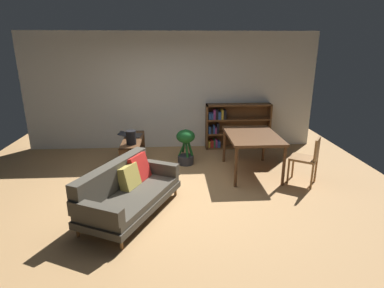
{
  "coord_description": "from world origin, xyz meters",
  "views": [
    {
      "loc": [
        0.0,
        -4.71,
        2.42
      ],
      "look_at": [
        0.32,
        0.22,
        0.84
      ],
      "focal_mm": 29.34,
      "sensor_mm": 36.0,
      "label": 1
    }
  ],
  "objects_px": {
    "dining_table": "(252,138)",
    "open_laptop": "(131,135)",
    "fabric_couch": "(127,190)",
    "potted_floor_plant": "(186,144)",
    "bookshelf": "(234,126)",
    "dining_chair_near": "(308,157)",
    "desk_speaker": "(131,137)",
    "media_console": "(133,154)"
  },
  "relations": [
    {
      "from": "dining_table",
      "to": "open_laptop",
      "type": "bearing_deg",
      "value": 165.87
    },
    {
      "from": "fabric_couch",
      "to": "potted_floor_plant",
      "type": "distance_m",
      "value": 2.15
    },
    {
      "from": "potted_floor_plant",
      "to": "bookshelf",
      "type": "height_order",
      "value": "bookshelf"
    },
    {
      "from": "potted_floor_plant",
      "to": "dining_chair_near",
      "type": "distance_m",
      "value": 2.39
    },
    {
      "from": "dining_table",
      "to": "dining_chair_near",
      "type": "bearing_deg",
      "value": -34.26
    },
    {
      "from": "dining_table",
      "to": "bookshelf",
      "type": "height_order",
      "value": "bookshelf"
    },
    {
      "from": "desk_speaker",
      "to": "potted_floor_plant",
      "type": "distance_m",
      "value": 1.2
    },
    {
      "from": "potted_floor_plant",
      "to": "bookshelf",
      "type": "bearing_deg",
      "value": 41.35
    },
    {
      "from": "dining_table",
      "to": "bookshelf",
      "type": "bearing_deg",
      "value": 91.51
    },
    {
      "from": "media_console",
      "to": "dining_table",
      "type": "bearing_deg",
      "value": -9.12
    },
    {
      "from": "fabric_couch",
      "to": "bookshelf",
      "type": "bearing_deg",
      "value": 54.03
    },
    {
      "from": "dining_table",
      "to": "dining_chair_near",
      "type": "height_order",
      "value": "dining_chair_near"
    },
    {
      "from": "dining_table",
      "to": "desk_speaker",
      "type": "bearing_deg",
      "value": 179.09
    },
    {
      "from": "media_console",
      "to": "dining_chair_near",
      "type": "distance_m",
      "value": 3.32
    },
    {
      "from": "media_console",
      "to": "bookshelf",
      "type": "relative_size",
      "value": 0.81
    },
    {
      "from": "fabric_couch",
      "to": "dining_table",
      "type": "bearing_deg",
      "value": 31.99
    },
    {
      "from": "media_console",
      "to": "potted_floor_plant",
      "type": "distance_m",
      "value": 1.09
    },
    {
      "from": "bookshelf",
      "to": "dining_table",
      "type": "bearing_deg",
      "value": -88.49
    },
    {
      "from": "fabric_couch",
      "to": "desk_speaker",
      "type": "bearing_deg",
      "value": 93.45
    },
    {
      "from": "media_console",
      "to": "dining_table",
      "type": "height_order",
      "value": "dining_table"
    },
    {
      "from": "fabric_couch",
      "to": "potted_floor_plant",
      "type": "bearing_deg",
      "value": 63.5
    },
    {
      "from": "desk_speaker",
      "to": "dining_chair_near",
      "type": "relative_size",
      "value": 0.3
    },
    {
      "from": "open_laptop",
      "to": "dining_chair_near",
      "type": "distance_m",
      "value": 3.44
    },
    {
      "from": "open_laptop",
      "to": "desk_speaker",
      "type": "xyz_separation_m",
      "value": [
        0.07,
        -0.56,
        0.11
      ]
    },
    {
      "from": "potted_floor_plant",
      "to": "bookshelf",
      "type": "distance_m",
      "value": 1.61
    },
    {
      "from": "media_console",
      "to": "desk_speaker",
      "type": "distance_m",
      "value": 0.56
    },
    {
      "from": "potted_floor_plant",
      "to": "open_laptop",
      "type": "bearing_deg",
      "value": 177.32
    },
    {
      "from": "potted_floor_plant",
      "to": "dining_chair_near",
      "type": "relative_size",
      "value": 0.85
    },
    {
      "from": "open_laptop",
      "to": "fabric_couch",
      "type": "bearing_deg",
      "value": -85.46
    },
    {
      "from": "desk_speaker",
      "to": "dining_chair_near",
      "type": "height_order",
      "value": "dining_chair_near"
    },
    {
      "from": "fabric_couch",
      "to": "desk_speaker",
      "type": "distance_m",
      "value": 1.47
    },
    {
      "from": "dining_chair_near",
      "to": "bookshelf",
      "type": "distance_m",
      "value": 2.37
    },
    {
      "from": "open_laptop",
      "to": "bookshelf",
      "type": "bearing_deg",
      "value": 23.5
    },
    {
      "from": "fabric_couch",
      "to": "bookshelf",
      "type": "xyz_separation_m",
      "value": [
        2.17,
        2.99,
        0.17
      ]
    },
    {
      "from": "open_laptop",
      "to": "dining_table",
      "type": "xyz_separation_m",
      "value": [
        2.37,
        -0.6,
        0.07
      ]
    },
    {
      "from": "media_console",
      "to": "desk_speaker",
      "type": "height_order",
      "value": "desk_speaker"
    },
    {
      "from": "potted_floor_plant",
      "to": "bookshelf",
      "type": "relative_size",
      "value": 0.49
    },
    {
      "from": "fabric_couch",
      "to": "bookshelf",
      "type": "height_order",
      "value": "bookshelf"
    },
    {
      "from": "bookshelf",
      "to": "potted_floor_plant",
      "type": "bearing_deg",
      "value": -138.65
    },
    {
      "from": "open_laptop",
      "to": "potted_floor_plant",
      "type": "bearing_deg",
      "value": -2.68
    },
    {
      "from": "bookshelf",
      "to": "open_laptop",
      "type": "bearing_deg",
      "value": -156.5
    },
    {
      "from": "desk_speaker",
      "to": "dining_table",
      "type": "xyz_separation_m",
      "value": [
        2.29,
        -0.04,
        -0.05
      ]
    }
  ]
}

